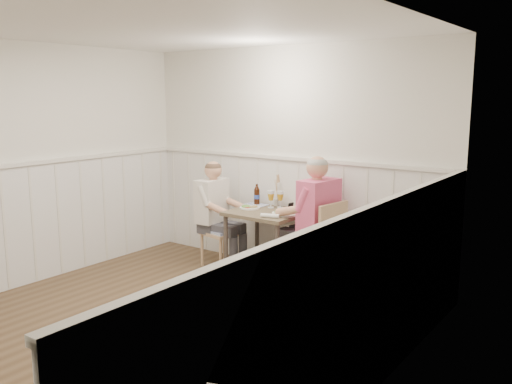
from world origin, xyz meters
TOP-DOWN VIEW (x-y plane):
  - ground_plane at (0.00, 0.00)m, footprint 4.50×4.50m
  - room_shell at (0.00, 0.00)m, footprint 4.04×4.54m
  - wainscot at (0.00, 0.69)m, footprint 4.00×4.49m
  - dining_table at (-0.03, 1.84)m, footprint 0.80×0.70m
  - chair_right at (0.70, 1.80)m, footprint 0.52×0.52m
  - chair_left at (-0.71, 1.82)m, footprint 0.47×0.47m
  - man_in_pink at (0.60, 1.84)m, footprint 0.71×0.50m
  - diner_cream at (-0.76, 1.79)m, footprint 0.61×0.42m
  - plate_man at (0.22, 1.82)m, footprint 0.31×0.31m
  - plate_diner at (-0.29, 1.85)m, footprint 0.24×0.24m
  - beer_glass_a at (-0.01, 2.09)m, footprint 0.08×0.08m
  - beer_glass_b at (-0.10, 2.02)m, footprint 0.08×0.08m
  - beer_bottle at (-0.35, 2.09)m, footprint 0.07×0.07m
  - rolled_napkin at (0.18, 1.59)m, footprint 0.21×0.10m
  - grass_vase at (-0.11, 2.15)m, footprint 0.05×0.05m
  - gingham_mat at (-0.34, 2.05)m, footprint 0.27×0.22m

SIDE VIEW (x-z plane):
  - ground_plane at x=0.00m, z-range 0.00..0.00m
  - chair_left at x=-0.71m, z-range 0.04..0.90m
  - chair_right at x=0.70m, z-range 0.04..1.00m
  - diner_cream at x=-0.76m, z-range -0.10..1.19m
  - man_in_pink at x=0.60m, z-range -0.12..1.32m
  - dining_table at x=-0.03m, z-range 0.26..1.01m
  - wainscot at x=0.00m, z-range 0.02..1.36m
  - gingham_mat at x=-0.34m, z-range 0.75..0.76m
  - plate_diner at x=-0.29m, z-range 0.74..0.80m
  - rolled_napkin at x=0.18m, z-range 0.75..0.79m
  - plate_man at x=0.22m, z-range 0.74..0.81m
  - beer_bottle at x=-0.35m, z-range 0.74..0.99m
  - beer_glass_a at x=-0.01m, z-range 0.78..0.98m
  - beer_glass_b at x=-0.10m, z-range 0.78..0.99m
  - grass_vase at x=-0.11m, z-range 0.73..1.13m
  - room_shell at x=0.00m, z-range 0.22..2.82m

